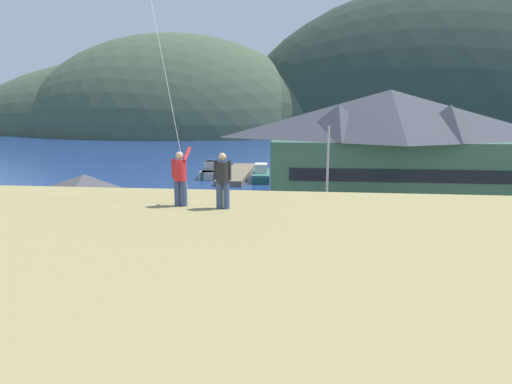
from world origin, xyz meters
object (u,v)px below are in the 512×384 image
Objects in this scene: storage_shed_near_lot at (87,209)px; moored_boat_inner_slip at (211,172)px; parked_car_corner_spot at (464,246)px; person_companion at (223,179)px; parked_car_back_row_left at (318,269)px; moored_boat_wharfside at (211,172)px; moored_boat_outer_mooring at (261,175)px; person_kite_flyer at (180,176)px; parked_car_front_row_red at (159,265)px; wharf_dock at (237,174)px; harbor_lodge at (388,143)px; parked_car_lone_by_shed at (173,230)px; parked_car_front_row_silver at (5,228)px; parking_light_pole at (327,174)px; parked_car_mid_row_near at (340,240)px.

moored_boat_inner_slip is at bearing 85.18° from storage_shed_near_lot.
person_companion is at bearing -132.95° from parked_car_corner_spot.
moored_boat_inner_slip is 36.54m from parked_car_back_row_left.
moored_boat_wharfside and moored_boat_outer_mooring have the same top height.
parked_car_front_row_red is at bearing 114.13° from person_kite_flyer.
harbor_lodge is at bearing -40.11° from wharf_dock.
parked_car_lone_by_shed is (3.20, -27.90, 0.34)m from moored_boat_wharfside.
harbor_lodge is at bearing -32.92° from moored_boat_wharfside.
parked_car_front_row_silver is 0.56× the size of parking_light_pole.
moored_boat_inner_slip is 34.73m from parked_car_front_row_red.
moored_boat_wharfside is 6.87m from moored_boat_outer_mooring.
moored_boat_outer_mooring is 0.87× the size of parking_light_pole.
moored_boat_outer_mooring is 32.64m from parked_car_front_row_red.
parked_car_lone_by_shed is (-3.45, -26.17, 0.34)m from moored_boat_outer_mooring.
moored_boat_outer_mooring is 32.93m from parked_car_back_row_left.
person_companion is at bearing -49.75° from storage_shed_near_lot.
person_kite_flyer is (-6.23, -13.12, 6.00)m from parked_car_mid_row_near.
parked_car_mid_row_near is at bearing -64.10° from moored_boat_wharfside.
parked_car_front_row_red is at bearing -79.77° from parked_car_lone_by_shed.
parked_car_mid_row_near is at bearing 177.37° from parked_car_corner_spot.
harbor_lodge is 3.43× the size of moored_boat_outer_mooring.
wharf_dock is (5.70, 29.61, -2.16)m from storage_shed_near_lot.
parked_car_mid_row_near and parked_car_corner_spot have the same top height.
parked_car_mid_row_near is 11.08m from parked_car_front_row_red.
moored_boat_outer_mooring is at bearing 71.24° from storage_shed_near_lot.
moored_boat_inner_slip is at bearing 110.24° from parked_car_back_row_left.
moored_boat_wharfside is 36.38m from parked_car_back_row_left.
moored_boat_wharfside is at bearing 118.96° from parking_light_pole.
harbor_lodge reaches higher than moored_boat_wharfside.
person_kite_flyer is (10.29, -13.59, 4.56)m from storage_shed_near_lot.
moored_boat_inner_slip is 1.44× the size of parked_car_corner_spot.
parked_car_corner_spot is (7.29, -0.34, 0.00)m from parked_car_mid_row_near.
storage_shed_near_lot is 1.71× the size of parked_car_front_row_silver.
person_kite_flyer is (-11.88, -29.33, 1.39)m from harbor_lodge.
moored_boat_inner_slip is 43.94m from person_companion.
parked_car_lone_by_shed is at bearing 112.77° from person_companion.
wharf_dock is at bearing 89.88° from parked_car_lone_by_shed.
person_kite_flyer reaches higher than person_companion.
parked_car_corner_spot is at bearing -84.34° from harbor_lodge.
parked_car_front_row_red and parked_car_lone_by_shed have the same top height.
moored_boat_inner_slip reaches higher than parked_car_front_row_red.
person_kite_flyer reaches higher than parked_car_lone_by_shed.
moored_boat_wharfside is at bearing 96.53° from parked_car_lone_by_shed.
parked_car_front_row_red is (-2.30, -32.56, 0.34)m from moored_boat_outer_mooring.
moored_boat_wharfside is 3.41× the size of person_companion.
storage_shed_near_lot is 16.59m from parked_car_mid_row_near.
parking_light_pole is (9.12, 9.97, 3.43)m from parked_car_front_row_red.
person_kite_flyer is at bearing -107.55° from parking_light_pole.
person_companion reaches higher than parked_car_front_row_red.
harbor_lodge is at bearing 61.57° from parking_light_pole.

